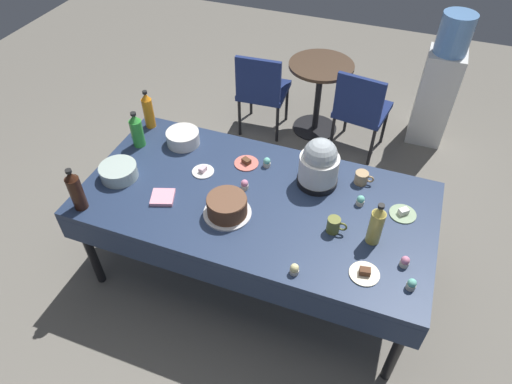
{
  "coord_description": "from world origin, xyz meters",
  "views": [
    {
      "loc": [
        0.7,
        -1.88,
        2.75
      ],
      "look_at": [
        0.0,
        0.0,
        0.8
      ],
      "focal_mm": 31.8,
      "sensor_mm": 36.0,
      "label": 1
    }
  ],
  "objects_px": {
    "round_cafe_table": "(319,85)",
    "cupcake_cocoa": "(245,185)",
    "frosted_layer_cake": "(227,207)",
    "cupcake_berry": "(360,200)",
    "coffee_mug_olive": "(334,225)",
    "dessert_plate_cream": "(364,273)",
    "water_cooler": "(439,84)",
    "soda_bottle_lime_soda": "(137,130)",
    "ceramic_snack_bowl": "(183,138)",
    "coffee_mug_tan": "(362,178)",
    "glass_salad_bowl": "(119,172)",
    "cupcake_vanilla": "(405,262)",
    "soda_bottle_ginger_ale": "(376,225)",
    "maroon_chair_left": "(262,88)",
    "maroon_chair_right": "(361,108)",
    "soda_bottle_cola": "(76,190)",
    "soda_bottle_orange_juice": "(148,110)",
    "slow_cooker": "(319,164)",
    "dessert_plate_sage": "(403,213)",
    "dessert_plate_white": "(203,171)",
    "dessert_plate_coral": "(246,163)",
    "cupcake_lemon": "(294,269)",
    "cupcake_mint": "(267,162)",
    "cupcake_rose": "(412,284)",
    "potluck_table": "(256,205)"
  },
  "relations": [
    {
      "from": "dessert_plate_white",
      "to": "water_cooler",
      "type": "relative_size",
      "value": 0.12
    },
    {
      "from": "glass_salad_bowl",
      "to": "coffee_mug_olive",
      "type": "height_order",
      "value": "coffee_mug_olive"
    },
    {
      "from": "cupcake_vanilla",
      "to": "coffee_mug_olive",
      "type": "xyz_separation_m",
      "value": [
        -0.42,
        0.11,
        0.02
      ]
    },
    {
      "from": "soda_bottle_cola",
      "to": "coffee_mug_tan",
      "type": "bearing_deg",
      "value": 27.46
    },
    {
      "from": "dessert_plate_coral",
      "to": "soda_bottle_ginger_ale",
      "type": "height_order",
      "value": "soda_bottle_ginger_ale"
    },
    {
      "from": "dessert_plate_cream",
      "to": "water_cooler",
      "type": "height_order",
      "value": "water_cooler"
    },
    {
      "from": "cupcake_vanilla",
      "to": "maroon_chair_right",
      "type": "height_order",
      "value": "maroon_chair_right"
    },
    {
      "from": "ceramic_snack_bowl",
      "to": "cupcake_cocoa",
      "type": "height_order",
      "value": "ceramic_snack_bowl"
    },
    {
      "from": "coffee_mug_olive",
      "to": "maroon_chair_right",
      "type": "xyz_separation_m",
      "value": [
        -0.13,
        1.73,
        -0.31
      ]
    },
    {
      "from": "dessert_plate_white",
      "to": "round_cafe_table",
      "type": "height_order",
      "value": "dessert_plate_white"
    },
    {
      "from": "dessert_plate_cream",
      "to": "cupcake_mint",
      "type": "distance_m",
      "value": 1.02
    },
    {
      "from": "glass_salad_bowl",
      "to": "maroon_chair_right",
      "type": "bearing_deg",
      "value": 53.6
    },
    {
      "from": "round_cafe_table",
      "to": "cupcake_cocoa",
      "type": "bearing_deg",
      "value": -91.53
    },
    {
      "from": "frosted_layer_cake",
      "to": "cupcake_berry",
      "type": "xyz_separation_m",
      "value": [
        0.73,
        0.36,
        -0.03
      ]
    },
    {
      "from": "dessert_plate_coral",
      "to": "round_cafe_table",
      "type": "bearing_deg",
      "value": 85.45
    },
    {
      "from": "cupcake_vanilla",
      "to": "frosted_layer_cake",
      "type": "bearing_deg",
      "value": 178.81
    },
    {
      "from": "cupcake_rose",
      "to": "cupcake_cocoa",
      "type": "relative_size",
      "value": 1.0
    },
    {
      "from": "water_cooler",
      "to": "cupcake_mint",
      "type": "bearing_deg",
      "value": -120.04
    },
    {
      "from": "soda_bottle_cola",
      "to": "round_cafe_table",
      "type": "xyz_separation_m",
      "value": [
        0.92,
        2.3,
        -0.39
      ]
    },
    {
      "from": "cupcake_berry",
      "to": "coffee_mug_tan",
      "type": "height_order",
      "value": "coffee_mug_tan"
    },
    {
      "from": "maroon_chair_left",
      "to": "cupcake_mint",
      "type": "bearing_deg",
      "value": -68.95
    },
    {
      "from": "cupcake_lemon",
      "to": "cupcake_mint",
      "type": "bearing_deg",
      "value": 118.83
    },
    {
      "from": "soda_bottle_cola",
      "to": "soda_bottle_orange_juice",
      "type": "distance_m",
      "value": 0.89
    },
    {
      "from": "slow_cooker",
      "to": "maroon_chair_right",
      "type": "distance_m",
      "value": 1.43
    },
    {
      "from": "cupcake_lemon",
      "to": "soda_bottle_lime_soda",
      "type": "bearing_deg",
      "value": 153.23
    },
    {
      "from": "soda_bottle_orange_juice",
      "to": "water_cooler",
      "type": "height_order",
      "value": "water_cooler"
    },
    {
      "from": "cupcake_rose",
      "to": "dessert_plate_white",
      "type": "bearing_deg",
      "value": 162.08
    },
    {
      "from": "soda_bottle_lime_soda",
      "to": "coffee_mug_olive",
      "type": "height_order",
      "value": "soda_bottle_lime_soda"
    },
    {
      "from": "soda_bottle_lime_soda",
      "to": "ceramic_snack_bowl",
      "type": "bearing_deg",
      "value": 22.98
    },
    {
      "from": "coffee_mug_tan",
      "to": "coffee_mug_olive",
      "type": "bearing_deg",
      "value": -98.8
    },
    {
      "from": "frosted_layer_cake",
      "to": "slow_cooker",
      "type": "distance_m",
      "value": 0.64
    },
    {
      "from": "soda_bottle_lime_soda",
      "to": "maroon_chair_left",
      "type": "height_order",
      "value": "soda_bottle_lime_soda"
    },
    {
      "from": "maroon_chair_left",
      "to": "water_cooler",
      "type": "xyz_separation_m",
      "value": [
        1.54,
        0.47,
        0.1
      ]
    },
    {
      "from": "dessert_plate_sage",
      "to": "coffee_mug_olive",
      "type": "relative_size",
      "value": 1.35
    },
    {
      "from": "dessert_plate_sage",
      "to": "maroon_chair_left",
      "type": "xyz_separation_m",
      "value": [
        -1.42,
        1.46,
        -0.27
      ]
    },
    {
      "from": "frosted_layer_cake",
      "to": "cupcake_lemon",
      "type": "bearing_deg",
      "value": -28.73
    },
    {
      "from": "cupcake_rose",
      "to": "coffee_mug_olive",
      "type": "height_order",
      "value": "coffee_mug_olive"
    },
    {
      "from": "glass_salad_bowl",
      "to": "cupcake_berry",
      "type": "height_order",
      "value": "glass_salad_bowl"
    },
    {
      "from": "dessert_plate_cream",
      "to": "cupcake_berry",
      "type": "height_order",
      "value": "cupcake_berry"
    },
    {
      "from": "dessert_plate_coral",
      "to": "soda_bottle_ginger_ale",
      "type": "relative_size",
      "value": 0.57
    },
    {
      "from": "cupcake_berry",
      "to": "soda_bottle_lime_soda",
      "type": "relative_size",
      "value": 0.25
    },
    {
      "from": "glass_salad_bowl",
      "to": "cupcake_berry",
      "type": "distance_m",
      "value": 1.55
    },
    {
      "from": "cupcake_vanilla",
      "to": "maroon_chair_left",
      "type": "relative_size",
      "value": 0.08
    },
    {
      "from": "cupcake_vanilla",
      "to": "potluck_table",
      "type": "bearing_deg",
      "value": 167.33
    },
    {
      "from": "cupcake_berry",
      "to": "water_cooler",
      "type": "bearing_deg",
      "value": 78.95
    },
    {
      "from": "cupcake_vanilla",
      "to": "soda_bottle_ginger_ale",
      "type": "distance_m",
      "value": 0.25
    },
    {
      "from": "glass_salad_bowl",
      "to": "dessert_plate_sage",
      "type": "height_order",
      "value": "glass_salad_bowl"
    },
    {
      "from": "coffee_mug_olive",
      "to": "round_cafe_table",
      "type": "distance_m",
      "value": 2.06
    },
    {
      "from": "potluck_table",
      "to": "dessert_plate_sage",
      "type": "distance_m",
      "value": 0.9
    },
    {
      "from": "cupcake_lemon",
      "to": "cupcake_mint",
      "type": "xyz_separation_m",
      "value": [
        -0.43,
        0.78,
        0.0
      ]
    }
  ]
}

